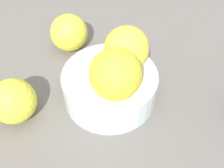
{
  "coord_description": "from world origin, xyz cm",
  "views": [
    {
      "loc": [
        0.4,
        33.35,
        40.51
      ],
      "look_at": [
        0.0,
        0.0,
        3.52
      ],
      "focal_mm": 44.96,
      "sensor_mm": 36.0,
      "label": 1
    }
  ],
  "objects_px": {
    "fruit_bowl": "(112,87)",
    "orange_in_bowl_0": "(118,74)",
    "orange_in_bowl_1": "(129,48)",
    "orange_loose_1": "(16,101)",
    "orange_loose_0": "(71,33)"
  },
  "relations": [
    {
      "from": "fruit_bowl",
      "to": "orange_in_bowl_0",
      "type": "height_order",
      "value": "orange_in_bowl_0"
    },
    {
      "from": "orange_in_bowl_1",
      "to": "orange_loose_1",
      "type": "bearing_deg",
      "value": 18.54
    },
    {
      "from": "fruit_bowl",
      "to": "orange_in_bowl_1",
      "type": "xyz_separation_m",
      "value": [
        -0.03,
        -0.02,
        0.07
      ]
    },
    {
      "from": "fruit_bowl",
      "to": "orange_loose_1",
      "type": "relative_size",
      "value": 2.16
    },
    {
      "from": "fruit_bowl",
      "to": "orange_loose_0",
      "type": "bearing_deg",
      "value": -59.34
    },
    {
      "from": "orange_in_bowl_0",
      "to": "orange_loose_0",
      "type": "bearing_deg",
      "value": -62.67
    },
    {
      "from": "orange_in_bowl_0",
      "to": "fruit_bowl",
      "type": "bearing_deg",
      "value": -76.89
    },
    {
      "from": "fruit_bowl",
      "to": "orange_loose_1",
      "type": "xyz_separation_m",
      "value": [
        0.16,
        0.04,
        0.01
      ]
    },
    {
      "from": "orange_loose_0",
      "to": "fruit_bowl",
      "type": "bearing_deg",
      "value": 120.66
    },
    {
      "from": "orange_in_bowl_0",
      "to": "orange_in_bowl_1",
      "type": "bearing_deg",
      "value": -107.6
    },
    {
      "from": "orange_in_bowl_1",
      "to": "orange_loose_0",
      "type": "height_order",
      "value": "orange_in_bowl_1"
    },
    {
      "from": "fruit_bowl",
      "to": "orange_in_bowl_1",
      "type": "bearing_deg",
      "value": -140.02
    },
    {
      "from": "orange_in_bowl_1",
      "to": "orange_in_bowl_0",
      "type": "bearing_deg",
      "value": 72.4
    },
    {
      "from": "orange_loose_0",
      "to": "orange_loose_1",
      "type": "relative_size",
      "value": 1.02
    },
    {
      "from": "fruit_bowl",
      "to": "orange_loose_0",
      "type": "xyz_separation_m",
      "value": [
        0.08,
        -0.14,
        0.01
      ]
    }
  ]
}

